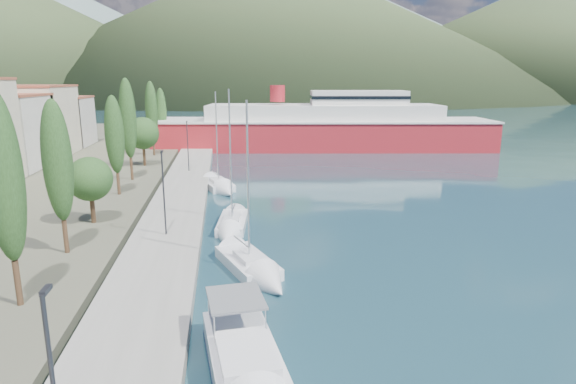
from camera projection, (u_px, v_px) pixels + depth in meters
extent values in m
plane|color=#1E3E49|center=(239.00, 121.00, 139.10)|extent=(1400.00, 1400.00, 0.00)
cube|color=gray|center=(181.00, 198.00, 47.12)|extent=(5.00, 88.00, 0.80)
cone|color=slate|center=(12.00, 25.00, 572.04)|extent=(640.00, 640.00, 150.00)
cone|color=slate|center=(281.00, 22.00, 669.55)|extent=(760.00, 760.00, 180.00)
cone|color=slate|center=(541.00, 35.00, 641.19)|extent=(640.00, 640.00, 140.00)
cone|color=#384929|center=(274.00, 24.00, 401.49)|extent=(480.00, 480.00, 115.00)
cone|color=#384929|center=(530.00, 40.00, 413.70)|extent=(420.00, 420.00, 90.00)
cube|color=silver|center=(4.00, 133.00, 60.41)|extent=(9.00, 11.00, 9.00)
cube|color=beige|center=(36.00, 122.00, 70.91)|extent=(9.00, 13.00, 10.00)
cube|color=#9E5138|center=(32.00, 86.00, 69.74)|extent=(9.20, 13.20, 0.30)
cube|color=silver|center=(61.00, 122.00, 81.75)|extent=(9.00, 10.00, 8.00)
cube|color=#9E5138|center=(58.00, 97.00, 80.81)|extent=(9.20, 10.20, 0.30)
cylinder|color=#47301E|center=(18.00, 283.00, 23.83)|extent=(0.30, 0.30, 2.34)
ellipsoid|color=#284A1F|center=(3.00, 178.00, 22.62)|extent=(1.80, 1.80, 8.30)
cylinder|color=#47301E|center=(66.00, 237.00, 31.15)|extent=(0.30, 0.30, 2.18)
ellipsoid|color=#284A1F|center=(57.00, 161.00, 30.02)|extent=(1.80, 1.80, 7.73)
cylinder|color=#47301E|center=(93.00, 209.00, 37.72)|extent=(0.36, 0.36, 2.15)
sphere|color=#284A1F|center=(90.00, 179.00, 37.16)|extent=(3.44, 3.44, 3.44)
cylinder|color=#47301E|center=(118.00, 184.00, 47.14)|extent=(0.30, 0.30, 2.12)
ellipsoid|color=#284A1F|center=(114.00, 135.00, 46.05)|extent=(1.80, 1.80, 7.51)
cylinder|color=#47301E|center=(132.00, 169.00, 54.07)|extent=(0.30, 0.30, 2.48)
ellipsoid|color=#284A1F|center=(128.00, 118.00, 52.79)|extent=(1.80, 1.80, 8.78)
cylinder|color=#47301E|center=(144.00, 156.00, 62.95)|extent=(0.36, 0.36, 2.60)
sphere|color=#284A1F|center=(143.00, 133.00, 62.27)|extent=(4.15, 4.15, 4.15)
cylinder|color=#47301E|center=(154.00, 147.00, 71.83)|extent=(0.30, 0.30, 2.39)
ellipsoid|color=#284A1F|center=(152.00, 110.00, 70.60)|extent=(1.80, 1.80, 8.47)
cylinder|color=#47301E|center=(163.00, 139.00, 82.74)|extent=(0.30, 0.30, 2.13)
ellipsoid|color=#284A1F|center=(161.00, 111.00, 81.64)|extent=(1.80, 1.80, 7.56)
cube|color=#2D2D33|center=(46.00, 290.00, 11.45)|extent=(0.15, 0.50, 0.12)
cylinder|color=#2D2D33|center=(164.00, 194.00, 34.12)|extent=(0.12, 0.12, 6.00)
cube|color=#2D2D33|center=(162.00, 151.00, 33.68)|extent=(0.15, 0.50, 0.12)
cylinder|color=#2D2D33|center=(188.00, 146.00, 58.46)|extent=(0.12, 0.12, 6.00)
cube|color=#2D2D33|center=(187.00, 121.00, 58.02)|extent=(0.15, 0.50, 0.12)
cube|color=black|center=(244.00, 377.00, 19.50)|extent=(3.11, 6.56, 0.71)
cube|color=silver|center=(243.00, 359.00, 19.31)|extent=(3.41, 6.91, 1.11)
cube|color=black|center=(244.00, 370.00, 19.43)|extent=(3.48, 7.00, 0.22)
cube|color=silver|center=(246.00, 354.00, 18.39)|extent=(2.48, 3.47, 0.41)
cube|color=slate|center=(236.00, 298.00, 20.58)|extent=(2.63, 3.01, 0.10)
cube|color=silver|center=(247.00, 264.00, 30.59)|extent=(4.15, 6.28, 0.93)
cube|color=silver|center=(249.00, 257.00, 30.11)|extent=(2.11, 2.67, 0.36)
cylinder|color=silver|center=(248.00, 183.00, 29.03)|extent=(0.12, 0.12, 9.83)
cone|color=silver|center=(272.00, 286.00, 27.35)|extent=(3.14, 3.34, 2.38)
cube|color=silver|center=(233.00, 224.00, 39.31)|extent=(2.86, 6.23, 0.85)
cube|color=silver|center=(232.00, 218.00, 38.79)|extent=(1.57, 2.54, 0.33)
cylinder|color=silver|center=(230.00, 156.00, 37.64)|extent=(0.12, 0.12, 10.37)
cone|color=silver|center=(228.00, 239.00, 35.56)|extent=(2.48, 3.04, 2.17)
cube|color=silver|center=(218.00, 186.00, 53.30)|extent=(3.96, 6.15, 0.98)
cube|color=silver|center=(218.00, 180.00, 52.81)|extent=(2.06, 2.60, 0.38)
cylinder|color=silver|center=(217.00, 138.00, 51.74)|extent=(0.12, 0.12, 9.75)
cone|color=silver|center=(227.00, 192.00, 50.05)|extent=(3.13, 3.24, 2.49)
cube|color=#AD1F27|center=(323.00, 136.00, 83.54)|extent=(58.13, 19.09, 5.51)
cube|color=silver|center=(323.00, 120.00, 82.92)|extent=(58.57, 19.49, 0.30)
cube|color=silver|center=(323.00, 113.00, 82.65)|extent=(40.32, 14.81, 2.95)
cube|color=silver|center=(358.00, 98.00, 82.07)|extent=(16.79, 9.33, 2.36)
cylinder|color=#AD1F27|center=(277.00, 93.00, 81.85)|extent=(2.56, 2.56, 2.76)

